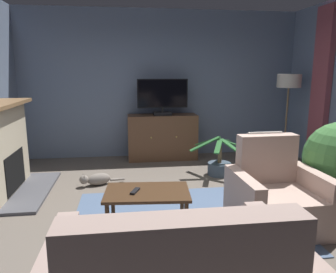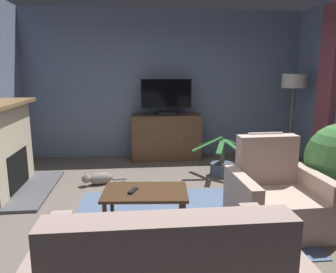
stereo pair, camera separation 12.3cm
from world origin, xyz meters
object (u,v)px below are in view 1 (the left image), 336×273
(television, at_px, (163,96))
(cat, at_px, (97,179))
(tv_remote, at_px, (135,191))
(armchair_beside_cabinet, at_px, (276,198))
(coffee_table, at_px, (147,196))
(potted_plant_leafy_by_curtain, at_px, (219,165))
(tv_cabinet, at_px, (162,138))
(floor_lamp, at_px, (288,90))
(fireplace, at_px, (1,152))

(television, xyz_separation_m, cat, (-1.15, -1.29, -1.13))
(tv_remote, relative_size, armchair_beside_cabinet, 0.17)
(coffee_table, distance_m, potted_plant_leafy_by_curtain, 2.19)
(tv_cabinet, height_order, cat, tv_cabinet)
(tv_cabinet, height_order, armchair_beside_cabinet, armchair_beside_cabinet)
(cat, bearing_deg, tv_remote, -70.89)
(floor_lamp, bearing_deg, cat, -165.07)
(floor_lamp, bearing_deg, armchair_beside_cabinet, -118.82)
(potted_plant_leafy_by_curtain, xyz_separation_m, floor_lamp, (1.46, 0.67, 1.18))
(tv_cabinet, distance_m, armchair_beside_cabinet, 3.05)
(fireplace, xyz_separation_m, cat, (1.25, 0.17, -0.51))
(coffee_table, distance_m, floor_lamp, 3.80)
(television, relative_size, potted_plant_leafy_by_curtain, 1.11)
(armchair_beside_cabinet, bearing_deg, television, 107.67)
(fireplace, bearing_deg, tv_remote, -37.30)
(armchair_beside_cabinet, xyz_separation_m, potted_plant_leafy_by_curtain, (-0.10, 1.80, -0.16))
(fireplace, distance_m, coffee_table, 2.34)
(potted_plant_leafy_by_curtain, bearing_deg, floor_lamp, 24.71)
(tv_remote, bearing_deg, coffee_table, -61.21)
(potted_plant_leafy_by_curtain, height_order, floor_lamp, floor_lamp)
(fireplace, height_order, coffee_table, fireplace)
(tv_cabinet, distance_m, floor_lamp, 2.49)
(tv_cabinet, bearing_deg, tv_remote, -102.13)
(armchair_beside_cabinet, distance_m, potted_plant_leafy_by_curtain, 1.81)
(fireplace, height_order, potted_plant_leafy_by_curtain, fireplace)
(tv_remote, bearing_deg, cat, 42.03)
(cat, bearing_deg, coffee_table, -66.60)
(tv_cabinet, xyz_separation_m, coffee_table, (-0.49, -2.86, -0.01))
(cat, distance_m, floor_lamp, 3.75)
(coffee_table, relative_size, cat, 1.40)
(television, height_order, tv_remote, television)
(fireplace, distance_m, floor_lamp, 4.85)
(tv_cabinet, distance_m, tv_remote, 2.94)
(coffee_table, distance_m, cat, 1.68)
(potted_plant_leafy_by_curtain, bearing_deg, armchair_beside_cabinet, -86.78)
(fireplace, relative_size, coffee_table, 1.67)
(fireplace, bearing_deg, floor_lamp, 13.09)
(armchair_beside_cabinet, bearing_deg, coffee_table, 177.83)
(tv_remote, height_order, floor_lamp, floor_lamp)
(television, xyz_separation_m, floor_lamp, (2.27, -0.38, 0.12))
(armchair_beside_cabinet, height_order, cat, armchair_beside_cabinet)
(coffee_table, relative_size, armchair_beside_cabinet, 0.93)
(tv_remote, relative_size, cat, 0.26)
(television, distance_m, tv_remote, 2.98)
(television, relative_size, tv_remote, 5.53)
(tv_cabinet, xyz_separation_m, television, (-0.00, -0.05, 0.81))
(fireplace, height_order, television, television)
(floor_lamp, bearing_deg, television, 170.49)
(cat, bearing_deg, fireplace, -172.10)
(fireplace, relative_size, cat, 2.33)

